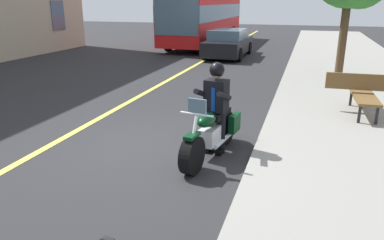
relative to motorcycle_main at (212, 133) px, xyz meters
name	(u,v)px	position (x,y,z in m)	size (l,w,h in m)	color
ground_plane	(151,148)	(0.01, -1.24, -0.45)	(80.00, 80.00, 0.00)	#28282B
lane_center_stripe	(66,137)	(0.01, -3.24, -0.45)	(60.00, 0.16, 0.01)	#E5DB4C
motorcycle_main	(212,133)	(0.00, 0.00, 0.00)	(2.22, 0.79, 1.26)	black
rider_main	(216,100)	(-0.19, 0.02, 0.58)	(0.68, 0.61, 1.74)	black
bus_near	(205,15)	(-17.56, -5.04, 1.42)	(11.05, 2.70, 3.30)	red
car_silver	(228,43)	(-12.61, -2.40, 0.24)	(4.60, 1.92, 1.40)	black
bench_sidewalk	(364,91)	(-3.30, 2.96, 0.26)	(1.82, 1.80, 0.95)	brown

